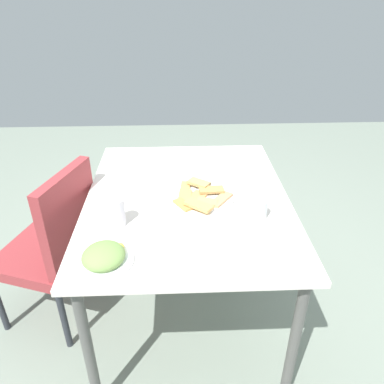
# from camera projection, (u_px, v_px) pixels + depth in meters

# --- Properties ---
(ground_plane) EXTENTS (6.00, 6.00, 0.00)m
(ground_plane) POSITION_uv_depth(u_px,v_px,m) (188.00, 310.00, 2.13)
(ground_plane) COLOR gray
(dining_table) EXTENTS (1.17, 0.94, 0.75)m
(dining_table) POSITION_uv_depth(u_px,v_px,m) (187.00, 210.00, 1.80)
(dining_table) COLOR silver
(dining_table) RESTS_ON ground_plane
(dining_chair) EXTENTS (0.53, 0.53, 0.89)m
(dining_chair) POSITION_uv_depth(u_px,v_px,m) (56.00, 242.00, 1.87)
(dining_chair) COLOR #983336
(dining_chair) RESTS_ON ground_plane
(pide_platter) EXTENTS (0.33, 0.32, 0.04)m
(pide_platter) POSITION_uv_depth(u_px,v_px,m) (199.00, 197.00, 1.73)
(pide_platter) COLOR white
(pide_platter) RESTS_ON dining_table
(salad_plate_greens) EXTENTS (0.21, 0.21, 0.07)m
(salad_plate_greens) POSITION_uv_depth(u_px,v_px,m) (104.00, 257.00, 1.35)
(salad_plate_greens) COLOR white
(salad_plate_greens) RESTS_ON dining_table
(soda_can) EXTENTS (0.09, 0.09, 0.12)m
(soda_can) POSITION_uv_depth(u_px,v_px,m) (117.00, 212.00, 1.53)
(soda_can) COLOR silver
(soda_can) RESTS_ON dining_table
(drinking_glass) EXTENTS (0.08, 0.08, 0.09)m
(drinking_glass) POSITION_uv_depth(u_px,v_px,m) (258.00, 209.00, 1.59)
(drinking_glass) COLOR silver
(drinking_glass) RESTS_ON dining_table
(paper_napkin) EXTENTS (0.20, 0.20, 0.00)m
(paper_napkin) POSITION_uv_depth(u_px,v_px,m) (263.00, 264.00, 1.35)
(paper_napkin) COLOR white
(paper_napkin) RESTS_ON dining_table
(fork) EXTENTS (0.20, 0.07, 0.00)m
(fork) POSITION_uv_depth(u_px,v_px,m) (269.00, 263.00, 1.35)
(fork) COLOR silver
(fork) RESTS_ON paper_napkin
(spoon) EXTENTS (0.19, 0.04, 0.00)m
(spoon) POSITION_uv_depth(u_px,v_px,m) (259.00, 263.00, 1.35)
(spoon) COLOR silver
(spoon) RESTS_ON paper_napkin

